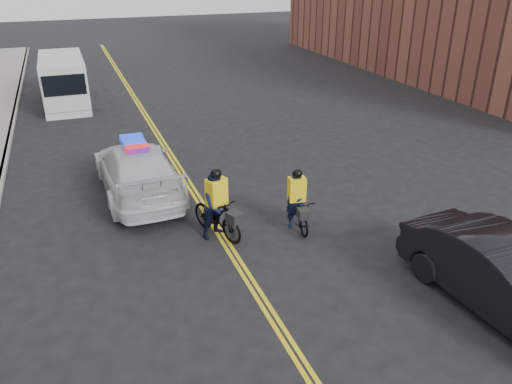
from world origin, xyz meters
The scene contains 9 objects.
ground centered at (0.00, 0.00, 0.00)m, with size 120.00×120.00×0.00m, color black.
center_line_left centered at (-0.08, 8.00, 0.01)m, with size 0.10×60.00×0.01m, color yellow.
center_line_right centered at (0.08, 8.00, 0.01)m, with size 0.10×60.00×0.01m, color yellow.
curb centered at (-6.00, 8.00, 0.07)m, with size 0.20×60.00×0.15m, color gray.
police_cruiser centered at (-1.68, 5.83, 0.83)m, with size 2.45×5.74×1.81m.
dark_sedan centered at (4.78, -3.02, 0.83)m, with size 1.75×5.02×1.65m, color black.
cargo_van centered at (-3.50, 18.09, 1.19)m, with size 2.28×5.82×2.43m.
cyclist_near centered at (2.16, 1.96, 0.62)m, with size 0.86×1.89×1.79m.
cyclist_far centered at (-0.07, 2.27, 0.79)m, with size 1.28×2.05×2.01m.
Camera 1 is at (-3.38, -9.39, 7.02)m, focal length 35.00 mm.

